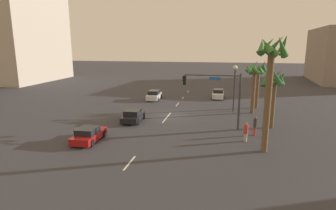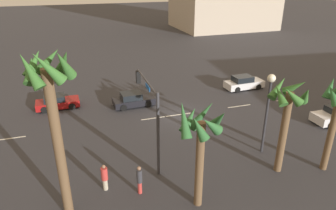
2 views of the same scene
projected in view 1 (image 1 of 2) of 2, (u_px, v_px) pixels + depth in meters
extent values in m
plane|color=#333338|center=(169.00, 115.00, 33.52)|extent=(220.00, 220.00, 0.00)
cube|color=silver|center=(188.00, 91.00, 50.75)|extent=(2.02, 0.14, 0.01)
cube|color=silver|center=(183.00, 98.00, 44.54)|extent=(1.88, 0.14, 0.01)
cube|color=silver|center=(177.00, 104.00, 39.53)|extent=(2.46, 0.14, 0.01)
cube|color=silver|center=(169.00, 115.00, 33.47)|extent=(2.39, 0.14, 0.01)
cube|color=silver|center=(164.00, 120.00, 31.18)|extent=(2.21, 0.14, 0.01)
cube|color=silver|center=(130.00, 163.00, 19.85)|extent=(2.51, 0.14, 0.01)
cube|color=silver|center=(218.00, 95.00, 44.19)|extent=(4.06, 1.76, 0.75)
cube|color=black|center=(218.00, 91.00, 44.29)|extent=(1.95, 1.54, 0.52)
cylinder|color=black|center=(223.00, 98.00, 42.87)|extent=(0.64, 0.22, 0.64)
cylinder|color=black|center=(213.00, 97.00, 43.19)|extent=(0.64, 0.22, 0.64)
cylinder|color=black|center=(223.00, 95.00, 45.28)|extent=(0.64, 0.22, 0.64)
cylinder|color=black|center=(213.00, 95.00, 45.60)|extent=(0.64, 0.22, 0.64)
cube|color=maroon|center=(89.00, 136.00, 24.35)|extent=(4.02, 1.90, 0.62)
cube|color=black|center=(87.00, 131.00, 24.00)|extent=(1.95, 1.63, 0.53)
cylinder|color=black|center=(87.00, 133.00, 25.71)|extent=(0.65, 0.24, 0.64)
cylinder|color=black|center=(104.00, 134.00, 25.42)|extent=(0.65, 0.24, 0.64)
cylinder|color=black|center=(73.00, 142.00, 23.34)|extent=(0.65, 0.24, 0.64)
cylinder|color=black|center=(92.00, 143.00, 23.05)|extent=(0.65, 0.24, 0.64)
cube|color=silver|center=(154.00, 96.00, 43.13)|extent=(4.39, 1.89, 0.74)
cube|color=black|center=(154.00, 92.00, 42.73)|extent=(2.13, 1.60, 0.59)
cylinder|color=black|center=(151.00, 96.00, 44.60)|extent=(0.65, 0.24, 0.64)
cylinder|color=black|center=(161.00, 96.00, 44.33)|extent=(0.65, 0.24, 0.64)
cylinder|color=black|center=(147.00, 99.00, 42.01)|extent=(0.65, 0.24, 0.64)
cylinder|color=black|center=(158.00, 99.00, 41.74)|extent=(0.65, 0.24, 0.64)
cube|color=black|center=(133.00, 117.00, 30.76)|extent=(4.04, 2.01, 0.63)
cube|color=black|center=(133.00, 112.00, 30.40)|extent=(1.97, 1.70, 0.57)
cylinder|color=black|center=(129.00, 115.00, 32.11)|extent=(0.65, 0.25, 0.64)
cylinder|color=black|center=(144.00, 116.00, 31.84)|extent=(0.65, 0.25, 0.64)
cylinder|color=black|center=(122.00, 121.00, 29.74)|extent=(0.65, 0.25, 0.64)
cylinder|color=black|center=(138.00, 122.00, 29.47)|extent=(0.65, 0.25, 0.64)
cylinder|color=#38383D|center=(239.00, 102.00, 27.21)|extent=(0.20, 0.20, 5.68)
cylinder|color=#38383D|center=(212.00, 75.00, 27.25)|extent=(0.22, 5.52, 0.12)
cube|color=black|center=(185.00, 80.00, 27.97)|extent=(0.33, 0.33, 0.95)
sphere|color=#360503|center=(183.00, 77.00, 27.94)|extent=(0.20, 0.20, 0.20)
sphere|color=#392605|center=(183.00, 80.00, 28.01)|extent=(0.20, 0.20, 0.20)
sphere|color=green|center=(183.00, 83.00, 28.07)|extent=(0.20, 0.20, 0.20)
cube|color=#1959B2|center=(215.00, 79.00, 27.26)|extent=(0.06, 1.10, 0.28)
cylinder|color=#2D2D33|center=(234.00, 91.00, 34.87)|extent=(0.18, 0.18, 5.35)
sphere|color=#F2EACC|center=(235.00, 68.00, 34.24)|extent=(0.56, 0.56, 0.56)
cylinder|color=#BF3833|center=(255.00, 131.00, 25.91)|extent=(0.34, 0.34, 0.78)
cylinder|color=#333338|center=(255.00, 123.00, 25.74)|extent=(0.46, 0.46, 0.85)
sphere|color=#8C664C|center=(256.00, 118.00, 25.63)|extent=(0.23, 0.23, 0.23)
cylinder|color=#B2A58C|center=(245.00, 137.00, 24.30)|extent=(0.38, 0.38, 0.73)
cylinder|color=#BF3833|center=(246.00, 129.00, 24.13)|extent=(0.51, 0.51, 0.79)
sphere|color=#8C664C|center=(246.00, 124.00, 24.03)|extent=(0.21, 0.21, 0.21)
cylinder|color=brown|center=(253.00, 91.00, 34.09)|extent=(0.48, 0.48, 5.53)
cone|color=#38702D|center=(255.00, 70.00, 32.88)|extent=(0.65, 1.43, 1.33)
cone|color=#38702D|center=(260.00, 69.00, 33.11)|extent=(1.43, 1.10, 1.29)
cone|color=#38702D|center=(258.00, 69.00, 34.09)|extent=(1.41, 1.66, 1.59)
cone|color=#38702D|center=(251.00, 67.00, 34.14)|extent=(1.28, 1.56, 1.35)
cone|color=#38702D|center=(249.00, 69.00, 33.34)|extent=(1.71, 1.14, 1.45)
cylinder|color=brown|center=(257.00, 88.00, 36.82)|extent=(0.43, 0.43, 5.50)
cone|color=#2D6633|center=(260.00, 69.00, 35.59)|extent=(0.71, 1.28, 1.45)
cone|color=#2D6633|center=(264.00, 67.00, 35.82)|extent=(1.39, 1.07, 1.37)
cone|color=#2D6633|center=(262.00, 66.00, 36.78)|extent=(1.25, 1.39, 1.83)
cone|color=#2D6633|center=(254.00, 66.00, 36.99)|extent=(1.29, 1.53, 1.72)
cone|color=#2D6633|center=(254.00, 67.00, 36.08)|extent=(1.22, 0.97, 1.41)
cylinder|color=brown|center=(268.00, 102.00, 21.18)|extent=(0.50, 0.50, 8.15)
cone|color=#38702D|center=(272.00, 49.00, 19.74)|extent=(0.78, 1.37, 1.33)
cone|color=#38702D|center=(282.00, 47.00, 19.62)|extent=(1.36, 1.36, 1.68)
cone|color=#38702D|center=(284.00, 44.00, 20.24)|extent=(1.53, 0.81, 1.68)
cone|color=#38702D|center=(275.00, 45.00, 20.97)|extent=(1.11, 1.64, 1.70)
cone|color=#38702D|center=(266.00, 46.00, 21.08)|extent=(1.07, 1.65, 1.59)
cone|color=#38702D|center=(262.00, 46.00, 20.53)|extent=(1.50, 0.78, 1.45)
cone|color=#38702D|center=(267.00, 46.00, 19.89)|extent=(1.26, 1.32, 1.37)
cylinder|color=brown|center=(273.00, 103.00, 27.84)|extent=(0.45, 0.45, 5.17)
cone|color=#2D6633|center=(276.00, 77.00, 26.37)|extent=(0.63, 1.46, 1.86)
cone|color=#2D6633|center=(281.00, 79.00, 26.86)|extent=(1.21, 1.07, 1.36)
cone|color=#2D6633|center=(281.00, 77.00, 27.35)|extent=(1.48, 0.97, 1.30)
cone|color=#2D6633|center=(274.00, 76.00, 28.13)|extent=(0.70, 1.73, 1.70)
cone|color=#2D6633|center=(266.00, 78.00, 27.84)|extent=(1.61, 1.14, 1.85)
cone|color=#2D6633|center=(270.00, 79.00, 27.01)|extent=(1.49, 1.30, 1.37)
cube|color=#B2A38E|center=(13.00, 13.00, 63.25)|extent=(21.04, 16.38, 31.50)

